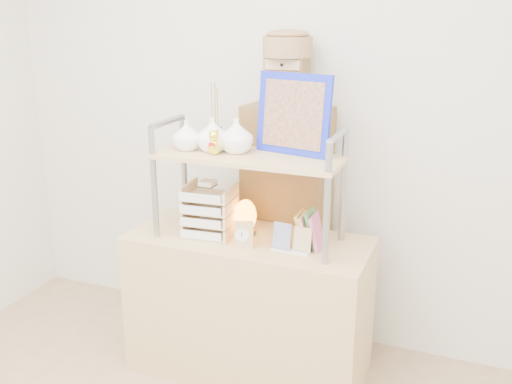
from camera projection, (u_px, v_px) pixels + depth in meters
room_shell at (150, 52)px, 1.81m from camera, size 3.42×3.41×2.61m
desk at (249, 305)px, 2.93m from camera, size 1.20×0.50×0.75m
cabinet at (286, 229)px, 3.14m from camera, size 0.47×0.28×1.35m
hutch at (241, 147)px, 2.70m from camera, size 0.90×0.34×0.80m
letter_tray at (209, 213)px, 2.82m from camera, size 0.25×0.24×0.28m
salt_lamp at (245, 216)px, 2.84m from camera, size 0.12×0.11×0.18m
desk_clock at (244, 235)px, 2.68m from camera, size 0.10×0.06×0.13m
postcard_stand at (291, 244)px, 2.64m from camera, size 0.19×0.07×0.13m
drawer_chest at (287, 82)px, 2.88m from camera, size 0.20×0.16×0.25m
woven_basket at (288, 47)px, 2.82m from camera, size 0.25×0.25×0.10m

